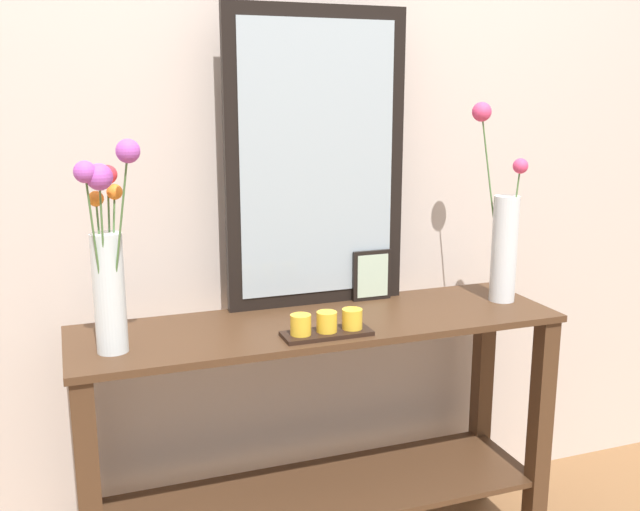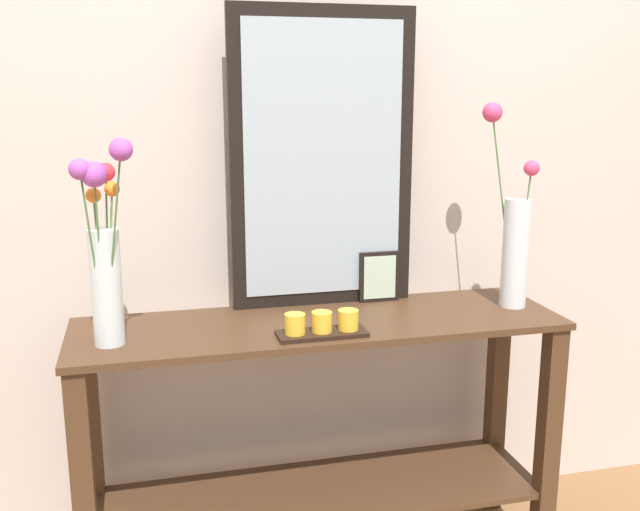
% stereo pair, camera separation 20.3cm
% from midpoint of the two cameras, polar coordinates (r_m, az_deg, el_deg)
% --- Properties ---
extents(wall_back, '(6.40, 0.08, 2.70)m').
position_cam_midpoint_polar(wall_back, '(2.29, 0.59, 10.73)').
color(wall_back, beige).
rests_on(wall_back, ground).
extents(console_table, '(1.41, 0.41, 0.79)m').
position_cam_midpoint_polar(console_table, '(2.19, 2.72, -12.61)').
color(console_table, '#472D1C').
rests_on(console_table, ground).
extents(mirror_leaning, '(0.56, 0.03, 0.89)m').
position_cam_midpoint_polar(mirror_leaning, '(2.17, 2.92, 7.52)').
color(mirror_leaning, black).
rests_on(mirror_leaning, console_table).
extents(tall_vase_left, '(0.15, 0.15, 0.54)m').
position_cam_midpoint_polar(tall_vase_left, '(1.87, -13.69, 0.03)').
color(tall_vase_left, silver).
rests_on(tall_vase_left, console_table).
extents(vase_right, '(0.15, 0.13, 0.61)m').
position_cam_midpoint_polar(vase_right, '(2.28, 17.60, 1.26)').
color(vase_right, silver).
rests_on(vase_right, console_table).
extents(candle_tray, '(0.24, 0.09, 0.07)m').
position_cam_midpoint_polar(candle_tray, '(1.95, 3.14, -5.62)').
color(candle_tray, black).
rests_on(candle_tray, console_table).
extents(picture_frame_small, '(0.13, 0.01, 0.16)m').
position_cam_midpoint_polar(picture_frame_small, '(2.27, 7.26, -1.71)').
color(picture_frame_small, black).
rests_on(picture_frame_small, console_table).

